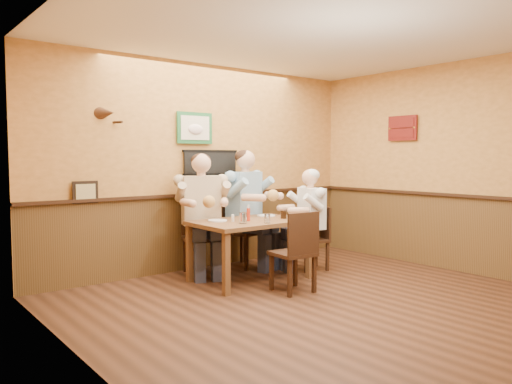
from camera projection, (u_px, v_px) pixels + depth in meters
room at (339, 142)px, 5.14m from camera, size 5.02×5.03×2.81m
dining_table at (250, 228)px, 6.17m from camera, size 1.40×0.90×0.75m
chair_back_left at (201, 236)px, 6.50m from camera, size 0.59×0.59×0.99m
chair_back_right at (244, 230)px, 6.95m from camera, size 0.57×0.57×1.02m
chair_right_end at (311, 238)px, 6.77m from camera, size 0.49×0.49×0.86m
chair_near_side at (293, 251)px, 5.65m from camera, size 0.46×0.46×0.92m
diner_tan_shirt at (201, 220)px, 6.49m from camera, size 0.84×0.84×1.42m
diner_blue_polo at (244, 215)px, 6.93m from camera, size 0.82×0.82×1.46m
diner_white_elder at (311, 225)px, 6.76m from camera, size 0.71×0.71×1.23m
water_glass_left at (243, 218)px, 5.85m from camera, size 0.11×0.11×0.13m
water_glass_mid at (267, 219)px, 5.89m from camera, size 0.09×0.09×0.11m
cola_tumbler at (283, 215)px, 6.32m from camera, size 0.09×0.09×0.10m
hot_sauce_bottle at (248, 214)px, 6.08m from camera, size 0.05×0.05×0.18m
salt_shaker at (233, 218)px, 6.01m from camera, size 0.04×0.04×0.09m
pepper_shaker at (241, 217)px, 6.04m from camera, size 0.05×0.05×0.10m
plate_far_left at (217, 220)px, 6.07m from camera, size 0.29×0.29×0.02m
plate_far_right at (266, 215)px, 6.59m from camera, size 0.26×0.26×0.02m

